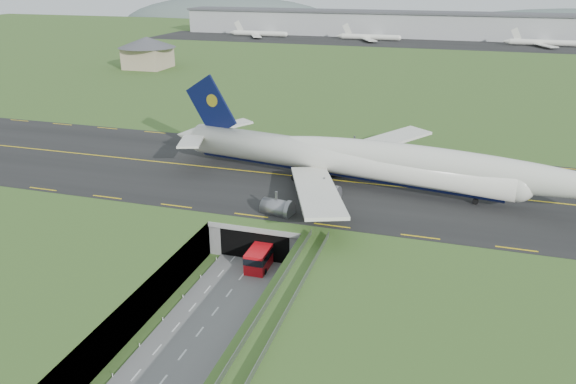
% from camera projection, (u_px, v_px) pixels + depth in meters
% --- Properties ---
extents(ground, '(900.00, 900.00, 0.00)m').
position_uv_depth(ground, '(237.00, 284.00, 85.63)').
color(ground, '#406327').
rests_on(ground, ground).
extents(airfield_deck, '(800.00, 800.00, 6.00)m').
position_uv_depth(airfield_deck, '(236.00, 267.00, 84.53)').
color(airfield_deck, gray).
rests_on(airfield_deck, ground).
extents(trench_road, '(12.00, 75.00, 0.20)m').
position_uv_depth(trench_road, '(217.00, 310.00, 78.92)').
color(trench_road, slate).
rests_on(trench_road, ground).
extents(taxiway, '(800.00, 44.00, 0.18)m').
position_uv_depth(taxiway, '(297.00, 177.00, 112.75)').
color(taxiway, black).
rests_on(taxiway, airfield_deck).
extents(tunnel_portal, '(17.00, 22.30, 6.00)m').
position_uv_depth(tunnel_portal, '(271.00, 221.00, 99.27)').
color(tunnel_portal, gray).
rests_on(tunnel_portal, ground).
extents(guideway, '(3.00, 53.00, 7.05)m').
position_uv_depth(guideway, '(262.00, 342.00, 63.67)').
color(guideway, '#A8A8A3').
rests_on(guideway, ground).
extents(jumbo_jet, '(89.17, 57.75, 19.36)m').
position_uv_depth(jumbo_jet, '(370.00, 162.00, 105.41)').
color(jumbo_jet, silver).
rests_on(jumbo_jet, ground).
extents(shuttle_tram, '(3.36, 8.57, 3.46)m').
position_uv_depth(shuttle_tram, '(262.00, 255.00, 90.48)').
color(shuttle_tram, red).
rests_on(shuttle_tram, ground).
extents(service_building, '(24.36, 24.36, 13.13)m').
position_uv_depth(service_building, '(147.00, 50.00, 236.48)').
color(service_building, tan).
rests_on(service_building, ground).
extents(cargo_terminal, '(320.00, 67.00, 15.60)m').
position_uv_depth(cargo_terminal, '(417.00, 24.00, 346.91)').
color(cargo_terminal, '#B2B2B2').
rests_on(cargo_terminal, ground).
extents(distant_hills, '(700.00, 91.00, 60.00)m').
position_uv_depth(distant_hills, '(511.00, 36.00, 452.04)').
color(distant_hills, '#566763').
rests_on(distant_hills, ground).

